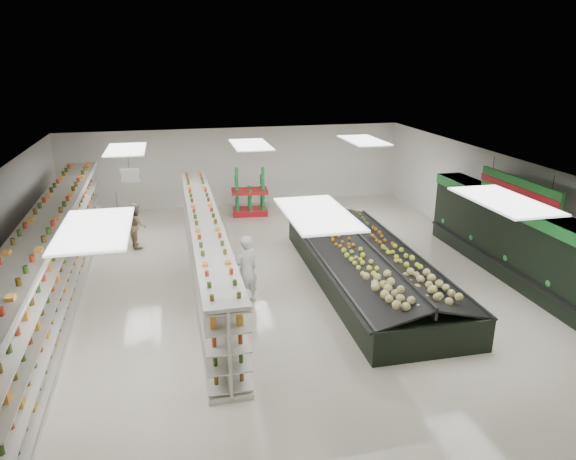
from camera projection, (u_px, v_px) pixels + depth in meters
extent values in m
plane|color=beige|center=(276.00, 280.00, 14.42)|extent=(16.00, 16.00, 0.00)
cube|color=white|center=(275.00, 168.00, 13.38)|extent=(14.00, 16.00, 0.02)
cube|color=white|center=(236.00, 167.00, 21.27)|extent=(14.00, 0.02, 3.20)
cube|color=white|center=(402.00, 421.00, 6.53)|extent=(14.00, 0.02, 3.20)
cube|color=white|center=(503.00, 210.00, 15.39)|extent=(0.02, 16.00, 3.20)
cube|color=black|center=(520.00, 243.00, 14.07)|extent=(0.80, 8.00, 2.20)
cube|color=#207930|center=(524.00, 210.00, 13.76)|extent=(0.85, 8.00, 0.30)
cube|color=black|center=(509.00, 263.00, 14.20)|extent=(0.55, 7.80, 0.15)
cube|color=beige|center=(516.00, 235.00, 13.96)|extent=(0.45, 7.70, 0.03)
cube|color=beige|center=(518.00, 225.00, 13.86)|extent=(0.45, 7.70, 0.03)
cube|color=white|center=(119.00, 217.00, 10.88)|extent=(0.50, 0.06, 0.40)
cube|color=#A8131B|center=(119.00, 217.00, 10.88)|extent=(0.52, 0.02, 0.12)
cylinder|color=black|center=(117.00, 203.00, 10.78)|extent=(0.01, 0.01, 0.50)
cube|color=white|center=(130.00, 176.00, 14.56)|extent=(0.50, 0.06, 0.40)
cube|color=#A8131B|center=(130.00, 176.00, 14.56)|extent=(0.52, 0.02, 0.12)
cylinder|color=black|center=(129.00, 165.00, 14.46)|extent=(0.01, 0.01, 0.50)
cube|color=#207930|center=(519.00, 189.00, 13.51)|extent=(0.10, 3.20, 0.60)
cube|color=#A8131B|center=(517.00, 189.00, 13.49)|extent=(0.03, 3.20, 0.18)
cylinder|color=black|center=(553.00, 185.00, 12.27)|extent=(0.01, 0.01, 0.50)
cylinder|color=black|center=(493.00, 165.00, 14.48)|extent=(0.01, 0.01, 0.50)
cube|color=silver|center=(60.00, 301.00, 13.06)|extent=(1.25, 13.39, 0.13)
cube|color=silver|center=(54.00, 263.00, 12.72)|extent=(0.32, 13.38, 2.23)
cube|color=silver|center=(47.00, 218.00, 12.34)|extent=(1.25, 13.39, 0.09)
cube|color=beige|center=(48.00, 297.00, 12.96)|extent=(0.74, 13.27, 0.03)
cube|color=beige|center=(45.00, 280.00, 12.80)|extent=(0.74, 13.27, 0.03)
cube|color=beige|center=(42.00, 262.00, 12.64)|extent=(0.74, 13.27, 0.03)
cube|color=beige|center=(39.00, 243.00, 12.48)|extent=(0.74, 13.27, 0.03)
cube|color=beige|center=(36.00, 224.00, 12.33)|extent=(0.74, 13.27, 0.03)
cube|color=beige|center=(70.00, 295.00, 13.08)|extent=(0.74, 13.27, 0.03)
cube|color=beige|center=(67.00, 278.00, 12.92)|extent=(0.74, 13.27, 0.03)
cube|color=beige|center=(64.00, 260.00, 12.76)|extent=(0.74, 13.27, 0.03)
cube|color=beige|center=(62.00, 241.00, 12.60)|extent=(0.74, 13.27, 0.03)
cube|color=beige|center=(59.00, 222.00, 12.44)|extent=(0.74, 13.27, 0.03)
cube|color=silver|center=(207.00, 278.00, 14.42)|extent=(0.85, 11.04, 0.11)
cube|color=silver|center=(206.00, 249.00, 14.14)|extent=(0.07, 11.04, 1.84)
cube|color=silver|center=(204.00, 216.00, 13.83)|extent=(0.85, 11.04, 0.07)
cube|color=beige|center=(199.00, 275.00, 14.34)|extent=(0.42, 10.95, 0.03)
cube|color=beige|center=(199.00, 262.00, 14.21)|extent=(0.42, 10.95, 0.03)
cube|color=beige|center=(198.00, 248.00, 14.08)|extent=(0.42, 10.95, 0.03)
cube|color=beige|center=(197.00, 235.00, 13.94)|extent=(0.42, 10.95, 0.03)
cube|color=beige|center=(196.00, 220.00, 13.81)|extent=(0.42, 10.95, 0.03)
cube|color=beige|center=(215.00, 274.00, 14.43)|extent=(0.42, 10.95, 0.03)
cube|color=beige|center=(214.00, 261.00, 14.30)|extent=(0.42, 10.95, 0.03)
cube|color=beige|center=(213.00, 247.00, 14.17)|extent=(0.42, 10.95, 0.03)
cube|color=beige|center=(213.00, 233.00, 14.03)|extent=(0.42, 10.95, 0.03)
cube|color=beige|center=(212.00, 219.00, 13.90)|extent=(0.42, 10.95, 0.03)
cube|color=black|center=(367.00, 269.00, 14.17)|extent=(2.82, 7.92, 0.79)
cube|color=#262626|center=(322.00, 259.00, 13.77)|extent=(0.18, 7.89, 0.07)
cube|color=#262626|center=(412.00, 251.00, 14.29)|extent=(0.18, 7.89, 0.07)
cube|color=black|center=(344.00, 253.00, 13.85)|extent=(1.57, 7.79, 0.40)
cube|color=black|center=(392.00, 249.00, 14.13)|extent=(1.57, 7.79, 0.40)
cube|color=#262626|center=(368.00, 247.00, 13.96)|extent=(0.17, 7.77, 0.28)
cube|color=#A8131B|center=(250.00, 211.00, 20.32)|extent=(1.41, 1.01, 0.22)
cube|color=#B1171C|center=(250.00, 191.00, 20.05)|extent=(1.47, 1.07, 0.11)
imported|color=silver|center=(246.00, 270.00, 12.84)|extent=(0.78, 0.65, 1.81)
imported|color=tan|center=(136.00, 225.00, 16.71)|extent=(0.61, 0.81, 1.48)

